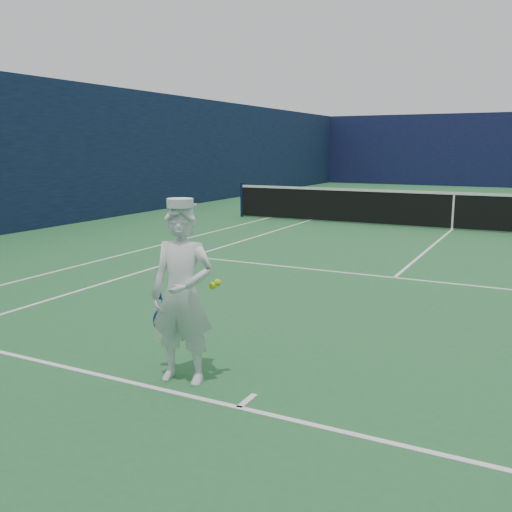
% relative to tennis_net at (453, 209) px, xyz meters
% --- Properties ---
extents(ground, '(80.00, 80.00, 0.00)m').
position_rel_tennis_net_xyz_m(ground, '(0.00, 0.00, -0.55)').
color(ground, '#256232').
rests_on(ground, ground).
extents(court_markings, '(11.03, 23.83, 0.01)m').
position_rel_tennis_net_xyz_m(court_markings, '(0.00, 0.00, -0.55)').
color(court_markings, white).
rests_on(court_markings, ground).
extents(windscreen_fence, '(20.12, 36.12, 4.00)m').
position_rel_tennis_net_xyz_m(windscreen_fence, '(0.00, 0.00, 1.45)').
color(windscreen_fence, '#0E1235').
rests_on(windscreen_fence, ground).
extents(tennis_net, '(12.88, 0.09, 1.07)m').
position_rel_tennis_net_xyz_m(tennis_net, '(0.00, 0.00, 0.00)').
color(tennis_net, '#141E4C').
rests_on(tennis_net, ground).
extents(tennis_player, '(0.80, 0.50, 1.73)m').
position_rel_tennis_net_xyz_m(tennis_player, '(-0.74, -11.60, 0.29)').
color(tennis_player, white).
rests_on(tennis_player, ground).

